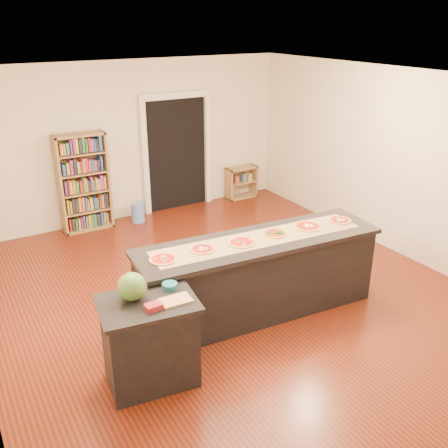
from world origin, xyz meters
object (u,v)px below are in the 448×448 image
kitchen_island (258,276)px  waste_bin (138,213)px  side_counter (150,341)px  low_shelf (241,182)px  bookshelf (84,183)px  watermelon (132,287)px

kitchen_island → waste_bin: size_ratio=8.69×
side_counter → low_shelf: size_ratio=1.46×
kitchen_island → side_counter: 1.73m
bookshelf → low_shelf: 3.23m
side_counter → waste_bin: (1.47, 4.10, -0.29)m
side_counter → kitchen_island: bearing=25.1°
low_shelf → watermelon: 5.74m
side_counter → watermelon: (-0.10, 0.11, 0.60)m
side_counter → waste_bin: bearing=78.2°
waste_bin → watermelon: 4.37m
watermelon → side_counter: bearing=-48.7°
watermelon → kitchen_island: bearing=12.7°
bookshelf → waste_bin: bookshelf is taller
kitchen_island → waste_bin: (-0.18, 3.59, -0.33)m
kitchen_island → watermelon: bearing=-162.7°
watermelon → bookshelf: bearing=80.4°
bookshelf → waste_bin: (0.87, -0.15, -0.67)m
kitchen_island → waste_bin: kitchen_island is taller
bookshelf → watermelon: 4.20m
kitchen_island → watermelon: (-1.75, -0.40, 0.56)m
kitchen_island → waste_bin: 3.61m
bookshelf → waste_bin: size_ratio=4.81×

